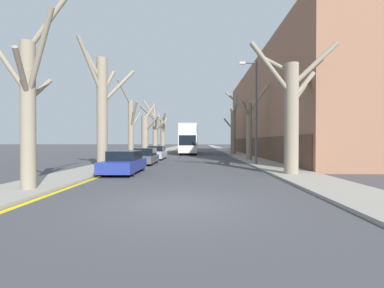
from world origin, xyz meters
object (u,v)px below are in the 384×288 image
at_px(street_tree_left_5, 163,132).
at_px(parked_car_2, 157,153).
at_px(street_tree_right_1, 249,127).
at_px(street_tree_right_2, 233,129).
at_px(street_tree_left_0, 29,102).
at_px(double_decker_bus, 189,138).
at_px(street_tree_left_3, 146,134).
at_px(parked_car_0, 124,163).
at_px(lamp_post, 255,108).
at_px(street_tree_left_2, 131,127).
at_px(parked_car_1, 145,157).
at_px(street_tree_left_4, 155,130).
at_px(street_tree_left_1, 102,108).
at_px(street_tree_right_0, 292,110).

distance_m(street_tree_left_5, parked_car_2, 19.83).
relative_size(street_tree_right_1, street_tree_right_2, 0.85).
relative_size(street_tree_left_0, double_decker_bus, 0.74).
bearing_deg(street_tree_left_3, street_tree_right_2, 24.53).
relative_size(street_tree_right_2, parked_car_2, 1.90).
distance_m(street_tree_right_1, double_decker_bus, 15.41).
relative_size(street_tree_right_2, parked_car_0, 2.03).
height_order(street_tree_left_3, parked_car_2, street_tree_left_3).
xyz_separation_m(street_tree_right_2, parked_car_2, (-9.47, -9.41, -2.96)).
height_order(street_tree_left_0, lamp_post, street_tree_left_0).
height_order(street_tree_left_2, parked_car_1, street_tree_left_2).
relative_size(street_tree_left_5, street_tree_right_1, 0.99).
height_order(street_tree_left_3, street_tree_right_2, street_tree_right_2).
bearing_deg(double_decker_bus, street_tree_right_2, -23.45).
bearing_deg(street_tree_left_5, street_tree_left_3, -90.07).
xyz_separation_m(street_tree_left_3, street_tree_left_4, (-0.18, 7.68, 0.81)).
bearing_deg(street_tree_right_2, parked_car_0, -113.86).
bearing_deg(double_decker_bus, lamp_post, -72.99).
bearing_deg(street_tree_left_4, parked_car_0, -84.68).
distance_m(street_tree_left_1, street_tree_right_0, 11.91).
bearing_deg(street_tree_right_1, street_tree_left_2, -172.61).
height_order(street_tree_left_2, street_tree_left_4, street_tree_left_4).
bearing_deg(street_tree_left_3, street_tree_right_0, -55.17).
relative_size(street_tree_right_1, parked_car_2, 1.62).
relative_size(street_tree_right_2, lamp_post, 1.05).
bearing_deg(parked_car_2, street_tree_left_0, -96.32).
height_order(street_tree_right_1, street_tree_right_2, street_tree_right_2).
xyz_separation_m(street_tree_left_1, street_tree_right_1, (11.44, 8.71, -0.79)).
bearing_deg(parked_car_2, parked_car_1, -90.00).
distance_m(street_tree_left_4, street_tree_right_2, 11.94).
bearing_deg(parked_car_0, lamp_post, 28.95).
bearing_deg(parked_car_0, street_tree_left_1, 141.10).
bearing_deg(street_tree_left_5, double_decker_bus, -55.27).
xyz_separation_m(street_tree_right_0, lamp_post, (-0.82, 5.74, 0.86)).
bearing_deg(parked_car_1, parked_car_0, -90.00).
bearing_deg(parked_car_2, lamp_post, -38.28).
relative_size(street_tree_left_3, parked_car_1, 1.64).
distance_m(street_tree_left_0, street_tree_left_1, 7.32).
bearing_deg(street_tree_left_1, street_tree_right_0, -11.32).
bearing_deg(street_tree_left_5, street_tree_right_0, -69.97).
relative_size(street_tree_right_2, double_decker_bus, 0.74).
height_order(street_tree_right_2, lamp_post, street_tree_right_2).
relative_size(street_tree_left_0, street_tree_left_1, 1.02).
bearing_deg(lamp_post, street_tree_left_1, -162.59).
distance_m(street_tree_left_0, parked_car_1, 12.35).
height_order(street_tree_left_0, parked_car_2, street_tree_left_0).
height_order(street_tree_left_2, street_tree_right_1, street_tree_left_2).
bearing_deg(parked_car_1, street_tree_left_3, 101.47).
relative_size(street_tree_left_3, parked_car_0, 1.54).
xyz_separation_m(street_tree_left_0, parked_car_2, (1.96, 17.75, -2.77)).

